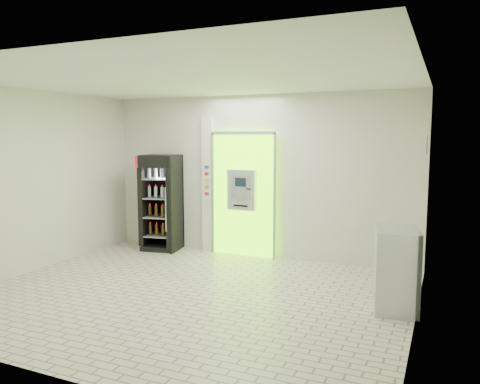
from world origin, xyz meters
The scene contains 7 objects.
ground centered at (0.00, 0.00, 0.00)m, with size 6.00×6.00×0.00m, color beige.
room_shell centered at (0.00, 0.00, 1.84)m, with size 6.00×6.00×6.00m.
atm_assembly centered at (-0.20, 2.41, 1.17)m, with size 1.30×0.24×2.33m.
pillar centered at (-0.98, 2.45, 1.30)m, with size 0.22×0.11×2.60m.
beverage_cooler centered at (-1.86, 2.18, 0.90)m, with size 0.81×0.77×1.88m.
steel_cabinet centered at (2.73, 0.64, 0.53)m, with size 0.67×0.87×1.06m.
exit_sign centered at (2.99, 1.40, 2.12)m, with size 0.02×0.22×0.26m.
Camera 1 is at (3.28, -5.56, 2.22)m, focal length 35.00 mm.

